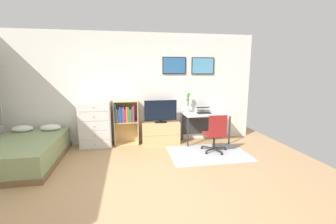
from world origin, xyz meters
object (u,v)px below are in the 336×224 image
at_px(dresser, 96,124).
at_px(bamboo_vase, 188,104).
at_px(bed, 24,151).
at_px(office_chair, 216,132).
at_px(desk, 204,118).
at_px(laptop, 203,110).
at_px(bookshelf, 126,118).
at_px(computer_mouse, 213,113).
at_px(tv_stand, 161,133).
at_px(wine_glass, 196,109).
at_px(television, 161,112).

distance_m(dresser, bamboo_vase, 2.30).
distance_m(bed, office_chair, 3.91).
height_order(desk, office_chair, office_chair).
xyz_separation_m(laptop, bamboo_vase, (-0.38, 0.08, 0.17)).
xyz_separation_m(bed, dresser, (1.26, 0.77, 0.31)).
bearing_deg(bookshelf, desk, -2.13).
distance_m(bed, computer_mouse, 4.22).
height_order(dresser, office_chair, dresser).
bearing_deg(laptop, dresser, -176.97).
xyz_separation_m(bookshelf, computer_mouse, (2.18, -0.16, 0.10)).
bearing_deg(tv_stand, bookshelf, 177.02).
bearing_deg(computer_mouse, tv_stand, 175.07).
height_order(office_chair, bamboo_vase, bamboo_vase).
xyz_separation_m(laptop, wine_glass, (-0.25, -0.20, 0.07)).
xyz_separation_m(bed, tv_stand, (2.80, 0.79, 0.03)).
relative_size(dresser, bookshelf, 1.03).
bearing_deg(office_chair, dresser, 163.57).
distance_m(computer_mouse, wine_glass, 0.50).
bearing_deg(computer_mouse, bookshelf, 175.83).
xyz_separation_m(television, wine_glass, (0.85, -0.17, 0.07)).
bearing_deg(laptop, television, -176.00).
xyz_separation_m(television, bamboo_vase, (0.72, 0.11, 0.16)).
bearing_deg(tv_stand, desk, -1.49).
relative_size(dresser, computer_mouse, 10.67).
bearing_deg(television, computer_mouse, -3.97).
bearing_deg(computer_mouse, desk, 157.17).
distance_m(desk, wine_glass, 0.42).
bearing_deg(bed, wine_glass, 8.68).
height_order(television, computer_mouse, television).
bearing_deg(desk, bed, -169.10).
relative_size(bed, wine_glass, 11.04).
relative_size(bookshelf, bamboo_vase, 2.15).
bearing_deg(dresser, desk, -0.31).
bearing_deg(tv_stand, office_chair, -38.35).
xyz_separation_m(dresser, wine_glass, (2.39, -0.18, 0.32)).
relative_size(bookshelf, desk, 0.98).
distance_m(desk, computer_mouse, 0.27).
distance_m(laptop, wine_glass, 0.33).
xyz_separation_m(dresser, computer_mouse, (2.87, -0.10, 0.20)).
bearing_deg(desk, bamboo_vase, 163.93).
xyz_separation_m(bed, bamboo_vase, (3.52, 0.87, 0.73)).
relative_size(television, computer_mouse, 7.63).
bearing_deg(office_chair, wine_glass, 112.03).
bearing_deg(dresser, bookshelf, 4.88).
relative_size(bookshelf, wine_glass, 6.01).
distance_m(dresser, tv_stand, 1.57).
height_order(computer_mouse, bamboo_vase, bamboo_vase).
xyz_separation_m(bamboo_vase, wine_glass, (0.13, -0.28, -0.09)).
xyz_separation_m(desk, office_chair, (-0.03, -0.84, -0.15)).
height_order(bookshelf, tv_stand, bookshelf).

